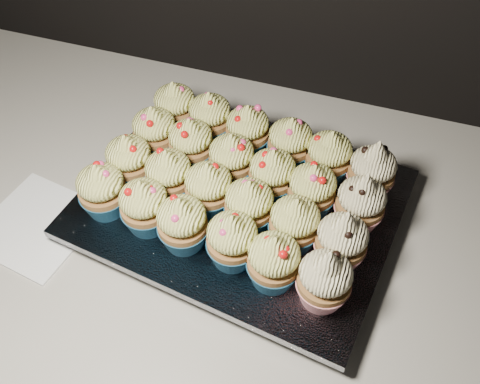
{
  "coord_description": "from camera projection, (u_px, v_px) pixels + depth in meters",
  "views": [
    {
      "loc": [
        0.13,
        1.28,
        1.49
      ],
      "look_at": [
        -0.01,
        1.71,
        0.95
      ],
      "focal_mm": 40.0,
      "sensor_mm": 36.0,
      "label": 1
    }
  ],
  "objects": [
    {
      "name": "cupcake_16",
      "position": [
        312.0,
        190.0,
        0.68
      ],
      "size": [
        0.06,
        0.06,
        0.08
      ],
      "color": "#1B5A83",
      "rests_on": "foil_lining"
    },
    {
      "name": "cupcake_11",
      "position": [
        342.0,
        240.0,
        0.63
      ],
      "size": [
        0.06,
        0.06,
        0.1
      ],
      "color": "red",
      "rests_on": "foil_lining"
    },
    {
      "name": "cupcake_13",
      "position": [
        191.0,
        144.0,
        0.73
      ],
      "size": [
        0.06,
        0.06,
        0.08
      ],
      "color": "#1B5A83",
      "rests_on": "foil_lining"
    },
    {
      "name": "baking_tray",
      "position": [
        240.0,
        210.0,
        0.74
      ],
      "size": [
        0.41,
        0.34,
        0.02
      ],
      "primitive_type": "cube",
      "rotation": [
        0.0,
        0.0,
        -0.14
      ],
      "color": "black",
      "rests_on": "worktop"
    },
    {
      "name": "napkin",
      "position": [
        37.0,
        225.0,
        0.73
      ],
      "size": [
        0.16,
        0.16,
        0.0
      ],
      "primitive_type": "cube",
      "rotation": [
        0.0,
        0.0,
        -0.16
      ],
      "color": "white",
      "rests_on": "worktop"
    },
    {
      "name": "cupcake_10",
      "position": [
        294.0,
        224.0,
        0.65
      ],
      "size": [
        0.06,
        0.06,
        0.08
      ],
      "color": "#1B5A83",
      "rests_on": "foil_lining"
    },
    {
      "name": "cupcake_4",
      "position": [
        274.0,
        261.0,
        0.61
      ],
      "size": [
        0.06,
        0.06,
        0.08
      ],
      "color": "#1B5A83",
      "rests_on": "foil_lining"
    },
    {
      "name": "cupcake_21",
      "position": [
        290.0,
        143.0,
        0.73
      ],
      "size": [
        0.06,
        0.06,
        0.08
      ],
      "color": "#1B5A83",
      "rests_on": "foil_lining"
    },
    {
      "name": "cupcake_2",
      "position": [
        182.0,
        223.0,
        0.65
      ],
      "size": [
        0.06,
        0.06,
        0.08
      ],
      "color": "#1B5A83",
      "rests_on": "foil_lining"
    },
    {
      "name": "cupcake_5",
      "position": [
        325.0,
        279.0,
        0.59
      ],
      "size": [
        0.06,
        0.06,
        0.1
      ],
      "color": "red",
      "rests_on": "foil_lining"
    },
    {
      "name": "cupcake_17",
      "position": [
        360.0,
        203.0,
        0.66
      ],
      "size": [
        0.06,
        0.06,
        0.1
      ],
      "color": "red",
      "rests_on": "foil_lining"
    },
    {
      "name": "cupcake_12",
      "position": [
        155.0,
        132.0,
        0.75
      ],
      "size": [
        0.06,
        0.06,
        0.08
      ],
      "color": "#1B5A83",
      "rests_on": "foil_lining"
    },
    {
      "name": "cupcake_0",
      "position": [
        102.0,
        190.0,
        0.68
      ],
      "size": [
        0.06,
        0.06,
        0.08
      ],
      "color": "#1B5A83",
      "rests_on": "foil_lining"
    },
    {
      "name": "cupcake_6",
      "position": [
        130.0,
        161.0,
        0.71
      ],
      "size": [
        0.06,
        0.06,
        0.08
      ],
      "color": "#1B5A83",
      "rests_on": "foil_lining"
    },
    {
      "name": "cupcake_8",
      "position": [
        209.0,
        188.0,
        0.68
      ],
      "size": [
        0.06,
        0.06,
        0.08
      ],
      "color": "#1B5A83",
      "rests_on": "foil_lining"
    },
    {
      "name": "cupcake_14",
      "position": [
        232.0,
        159.0,
        0.71
      ],
      "size": [
        0.06,
        0.06,
        0.08
      ],
      "color": "#1B5A83",
      "rests_on": "foil_lining"
    },
    {
      "name": "cupcake_15",
      "position": [
        272.0,
        175.0,
        0.7
      ],
      "size": [
        0.06,
        0.06,
        0.08
      ],
      "color": "#1B5A83",
      "rests_on": "foil_lining"
    },
    {
      "name": "worktop",
      "position": [
        244.0,
        231.0,
        0.75
      ],
      "size": [
        2.44,
        0.64,
        0.04
      ],
      "primitive_type": "cube",
      "color": "beige",
      "rests_on": "cabinet"
    },
    {
      "name": "cupcake_23",
      "position": [
        372.0,
        171.0,
        0.7
      ],
      "size": [
        0.06,
        0.06,
        0.1
      ],
      "color": "red",
      "rests_on": "foil_lining"
    },
    {
      "name": "cupcake_9",
      "position": [
        249.0,
        206.0,
        0.66
      ],
      "size": [
        0.06,
        0.06,
        0.08
      ],
      "color": "#1B5A83",
      "rests_on": "foil_lining"
    },
    {
      "name": "cupcake_3",
      "position": [
        232.0,
        240.0,
        0.63
      ],
      "size": [
        0.06,
        0.06,
        0.08
      ],
      "color": "#1B5A83",
      "rests_on": "foil_lining"
    },
    {
      "name": "cupcake_22",
      "position": [
        329.0,
        157.0,
        0.72
      ],
      "size": [
        0.06,
        0.06,
        0.08
      ],
      "color": "#1B5A83",
      "rests_on": "foil_lining"
    },
    {
      "name": "foil_lining",
      "position": [
        240.0,
        202.0,
        0.72
      ],
      "size": [
        0.45,
        0.37,
        0.01
      ],
      "primitive_type": "cube",
      "rotation": [
        0.0,
        0.0,
        -0.14
      ],
      "color": "silver",
      "rests_on": "baking_tray"
    },
    {
      "name": "cupcake_20",
      "position": [
        248.0,
        131.0,
        0.75
      ],
      "size": [
        0.06,
        0.06,
        0.08
      ],
      "color": "#1B5A83",
      "rests_on": "foil_lining"
    },
    {
      "name": "cupcake_19",
      "position": [
        210.0,
        118.0,
        0.77
      ],
      "size": [
        0.06,
        0.06,
        0.08
      ],
      "color": "#1B5A83",
      "rests_on": "foil_lining"
    },
    {
      "name": "cupcake_7",
      "position": [
        169.0,
        175.0,
        0.7
      ],
      "size": [
        0.06,
        0.06,
        0.08
      ],
      "color": "#1B5A83",
      "rests_on": "foil_lining"
    },
    {
      "name": "cupcake_18",
      "position": [
        175.0,
        107.0,
        0.78
      ],
      "size": [
        0.06,
        0.06,
        0.08
      ],
      "color": "#1B5A83",
      "rests_on": "foil_lining"
    },
    {
      "name": "cabinet",
      "position": [
        243.0,
        360.0,
        1.1
      ],
      "size": [
        2.4,
        0.6,
        0.86
      ],
      "primitive_type": "cube",
      "color": "black",
      "rests_on": "ground"
    },
    {
      "name": "cupcake_1",
      "position": [
        145.0,
        206.0,
        0.66
      ],
      "size": [
        0.06,
        0.06,
        0.08
      ],
      "color": "#1B5A83",
      "rests_on": "foil_lining"
    }
  ]
}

